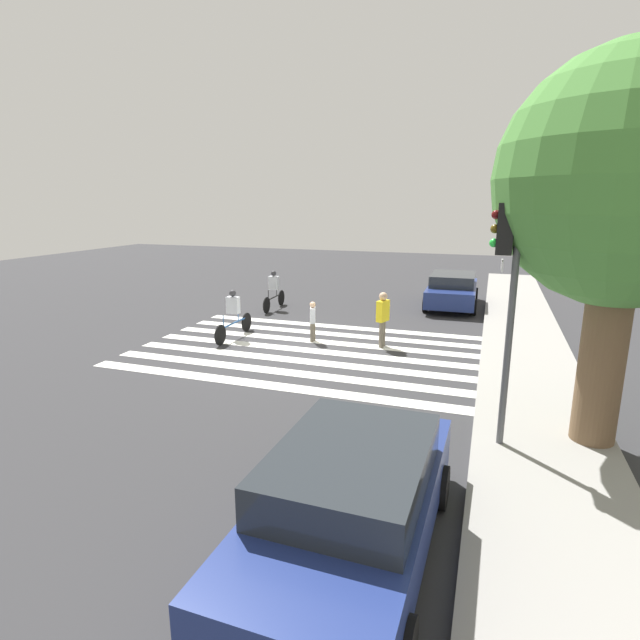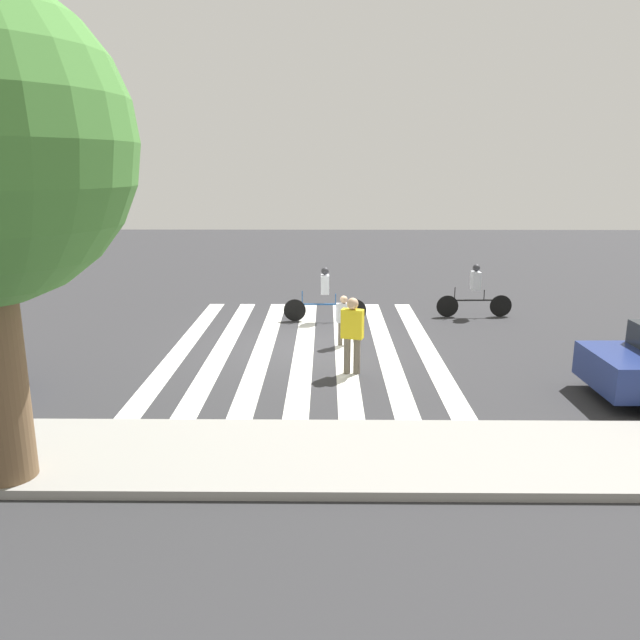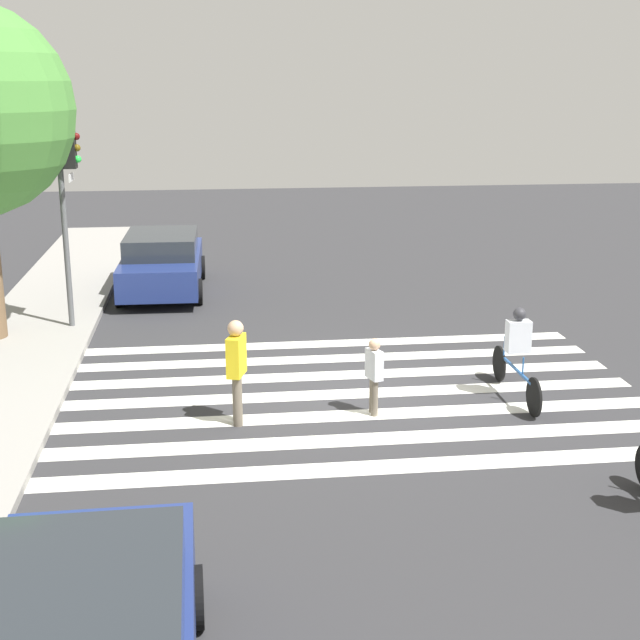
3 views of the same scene
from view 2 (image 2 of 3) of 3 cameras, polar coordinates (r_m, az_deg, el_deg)
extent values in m
plane|color=#2D2D30|center=(15.81, -1.45, -2.47)|extent=(60.00, 60.00, 0.00)
cube|color=gray|center=(9.95, -2.71, -12.26)|extent=(36.00, 2.50, 0.14)
cube|color=silver|center=(16.00, 9.58, -2.45)|extent=(0.48, 10.00, 0.01)
cube|color=silver|center=(15.87, 5.94, -2.46)|extent=(0.48, 10.00, 0.01)
cube|color=silver|center=(15.81, 2.25, -2.46)|extent=(0.48, 10.00, 0.01)
cube|color=silver|center=(15.81, -1.45, -2.45)|extent=(0.48, 10.00, 0.01)
cube|color=silver|center=(15.88, -5.14, -2.43)|extent=(0.48, 10.00, 0.01)
cube|color=silver|center=(16.01, -8.78, -2.41)|extent=(0.48, 10.00, 0.01)
cube|color=silver|center=(16.21, -12.34, -2.37)|extent=(0.48, 10.00, 0.01)
cylinder|color=#515456|center=(11.20, -27.13, 1.18)|extent=(0.12, 0.12, 4.57)
cube|color=silver|center=(11.23, -27.24, 6.72)|extent=(0.60, 0.02, 0.16)
sphere|color=#59470F|center=(11.33, -27.21, 9.83)|extent=(0.15, 0.15, 0.15)
sphere|color=#26D83F|center=(11.34, -27.08, 8.68)|extent=(0.15, 0.15, 0.15)
cylinder|color=#6B6051|center=(13.71, 3.38, -3.30)|extent=(0.15, 0.15, 0.81)
cylinder|color=#6B6051|center=(13.70, 2.49, -3.30)|extent=(0.15, 0.15, 0.81)
cube|color=yellow|center=(13.51, 2.98, -0.35)|extent=(0.52, 0.34, 0.64)
sphere|color=tan|center=(13.41, 3.00, 1.50)|extent=(0.25, 0.25, 0.25)
cylinder|color=#6B6051|center=(15.87, 2.45, -1.26)|extent=(0.12, 0.12, 0.62)
cylinder|color=#6B6051|center=(15.87, 1.87, -1.26)|extent=(0.12, 0.12, 0.62)
cube|color=silver|center=(15.73, 2.18, 0.68)|extent=(0.39, 0.26, 0.49)
sphere|color=tan|center=(15.66, 2.19, 1.89)|extent=(0.19, 0.19, 0.19)
cylinder|color=black|center=(19.25, 11.57, 1.24)|extent=(0.66, 0.07, 0.66)
cylinder|color=black|center=(19.69, 16.20, 1.25)|extent=(0.66, 0.07, 0.66)
cube|color=black|center=(19.42, 13.94, 1.77)|extent=(1.38, 0.09, 0.04)
cylinder|color=black|center=(19.46, 14.78, 2.23)|extent=(0.03, 0.03, 0.32)
cylinder|color=black|center=(19.22, 12.22, 2.35)|extent=(0.03, 0.03, 0.40)
cube|color=silver|center=(19.30, 14.04, 3.50)|extent=(0.25, 0.41, 0.55)
sphere|color=#333338|center=(19.24, 14.11, 4.65)|extent=(0.22, 0.22, 0.22)
cylinder|color=black|center=(18.37, -2.32, 0.90)|extent=(0.65, 0.04, 0.65)
cylinder|color=black|center=(18.38, 3.23, 0.90)|extent=(0.65, 0.04, 0.65)
cube|color=#1E4C8C|center=(18.31, 0.46, 1.45)|extent=(1.51, 0.04, 0.04)
cylinder|color=#1E4C8C|center=(18.28, 1.44, 1.94)|extent=(0.03, 0.03, 0.32)
cylinder|color=#1E4C8C|center=(18.28, -1.64, 2.06)|extent=(0.03, 0.03, 0.40)
cube|color=silver|center=(18.20, 0.46, 3.28)|extent=(0.24, 0.40, 0.55)
sphere|color=#333338|center=(18.13, 0.46, 4.51)|extent=(0.22, 0.22, 0.22)
cylinder|color=black|center=(14.44, 25.20, -4.11)|extent=(0.64, 0.21, 0.64)
camera|label=1|loc=(17.30, -54.64, 7.98)|focal=28.00mm
camera|label=3|loc=(18.94, 49.53, 11.91)|focal=50.00mm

